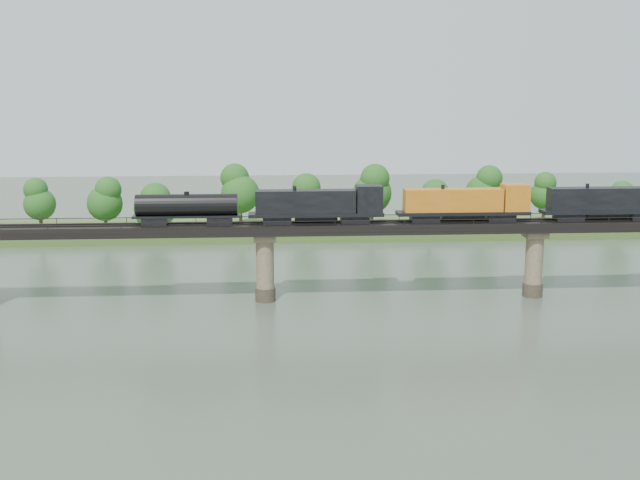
{
  "coord_description": "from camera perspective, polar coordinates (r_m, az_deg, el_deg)",
  "views": [
    {
      "loc": [
        0.19,
        -84.08,
        30.94
      ],
      "look_at": [
        8.03,
        30.0,
        9.0
      ],
      "focal_mm": 45.0,
      "sensor_mm": 36.0,
      "label": 1
    }
  ],
  "objects": [
    {
      "name": "ground",
      "position": [
        89.59,
        -3.86,
        -9.37
      ],
      "size": [
        400.0,
        400.0,
        0.0
      ],
      "primitive_type": "plane",
      "color": "#394738",
      "rests_on": "ground"
    },
    {
      "name": "far_bank",
      "position": [
        171.75,
        -3.93,
        0.73
      ],
      "size": [
        300.0,
        24.0,
        1.6
      ],
      "primitive_type": "cube",
      "color": "#385421",
      "rests_on": "ground"
    },
    {
      "name": "bridge",
      "position": [
        116.89,
        -3.93,
        -1.76
      ],
      "size": [
        236.0,
        30.0,
        11.5
      ],
      "color": "#473A2D",
      "rests_on": "ground"
    },
    {
      "name": "bridge_superstructure",
      "position": [
        115.68,
        -3.97,
        1.31
      ],
      "size": [
        220.0,
        4.9,
        0.75
      ],
      "color": "black",
      "rests_on": "bridge"
    },
    {
      "name": "far_treeline",
      "position": [
        166.3,
        -6.8,
        3.14
      ],
      "size": [
        289.06,
        17.54,
        13.6
      ],
      "color": "#382619",
      "rests_on": "far_bank"
    },
    {
      "name": "freight_train",
      "position": [
        117.36,
        6.82,
        2.53
      ],
      "size": [
        78.97,
        3.08,
        5.44
      ],
      "color": "black",
      "rests_on": "bridge"
    }
  ]
}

